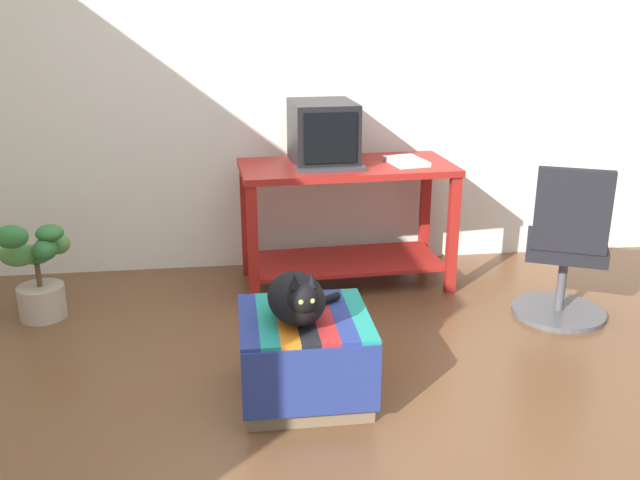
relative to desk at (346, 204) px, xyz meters
name	(u,v)px	position (x,y,z in m)	size (l,w,h in m)	color
ground_plane	(330,431)	(-0.33, -1.60, -0.52)	(14.00, 14.00, 0.00)	brown
back_wall	(284,68)	(-0.33, 0.45, 0.78)	(8.00, 0.10, 2.60)	silver
desk	(346,204)	(0.00, 0.00, 0.00)	(1.31, 0.66, 0.77)	maroon
tv_monitor	(323,133)	(-0.14, 0.06, 0.43)	(0.39, 0.49, 0.37)	black
keyboard	(330,168)	(-0.12, -0.14, 0.26)	(0.40, 0.15, 0.02)	#333338
book	(406,161)	(0.36, -0.03, 0.26)	(0.20, 0.28, 0.03)	white
ottoman_with_blanket	(305,357)	(-0.40, -1.32, -0.32)	(0.57, 0.57, 0.40)	#7A664C
cat	(297,298)	(-0.44, -1.36, -0.02)	(0.36, 0.41, 0.27)	black
potted_plant	(37,271)	(-1.78, -0.30, -0.24)	(0.35, 0.36, 0.59)	#B7A893
office_chair	(566,254)	(1.11, -0.68, -0.13)	(0.56, 0.56, 0.89)	#4C4C51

